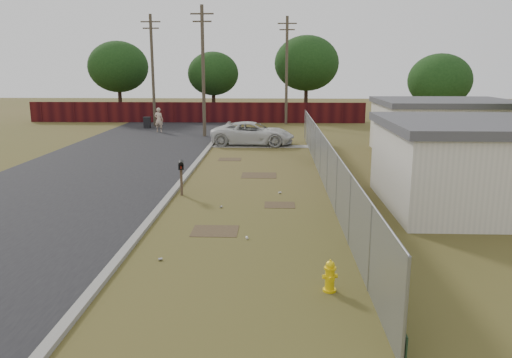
{
  "coord_description": "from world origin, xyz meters",
  "views": [
    {
      "loc": [
        0.97,
        -19.38,
        4.89
      ],
      "look_at": [
        0.36,
        -2.62,
        1.1
      ],
      "focal_mm": 35.0,
      "sensor_mm": 36.0,
      "label": 1
    }
  ],
  "objects_px": {
    "fire_hydrant": "(330,276)",
    "trash_bin": "(147,122)",
    "pickup_truck": "(253,133)",
    "pedestrian": "(159,120)",
    "mailbox": "(181,168)"
  },
  "relations": [
    {
      "from": "fire_hydrant",
      "to": "trash_bin",
      "type": "relative_size",
      "value": 0.84
    },
    {
      "from": "pickup_truck",
      "to": "trash_bin",
      "type": "height_order",
      "value": "pickup_truck"
    },
    {
      "from": "pedestrian",
      "to": "trash_bin",
      "type": "xyz_separation_m",
      "value": [
        -1.57,
        2.61,
        -0.47
      ]
    },
    {
      "from": "mailbox",
      "to": "pickup_truck",
      "type": "distance_m",
      "value": 13.11
    },
    {
      "from": "fire_hydrant",
      "to": "pickup_truck",
      "type": "relative_size",
      "value": 0.14
    },
    {
      "from": "pedestrian",
      "to": "pickup_truck",
      "type": "bearing_deg",
      "value": 153.9
    },
    {
      "from": "fire_hydrant",
      "to": "trash_bin",
      "type": "bearing_deg",
      "value": 111.22
    },
    {
      "from": "fire_hydrant",
      "to": "mailbox",
      "type": "bearing_deg",
      "value": 120.11
    },
    {
      "from": "fire_hydrant",
      "to": "pedestrian",
      "type": "height_order",
      "value": "pedestrian"
    },
    {
      "from": "pickup_truck",
      "to": "pedestrian",
      "type": "relative_size",
      "value": 2.82
    },
    {
      "from": "fire_hydrant",
      "to": "pickup_truck",
      "type": "xyz_separation_m",
      "value": [
        -2.62,
        21.26,
        0.38
      ]
    },
    {
      "from": "mailbox",
      "to": "trash_bin",
      "type": "relative_size",
      "value": 1.51
    },
    {
      "from": "mailbox",
      "to": "pedestrian",
      "type": "relative_size",
      "value": 0.73
    },
    {
      "from": "trash_bin",
      "to": "pedestrian",
      "type": "bearing_deg",
      "value": -58.87
    },
    {
      "from": "pickup_truck",
      "to": "fire_hydrant",
      "type": "bearing_deg",
      "value": -169.26
    }
  ]
}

